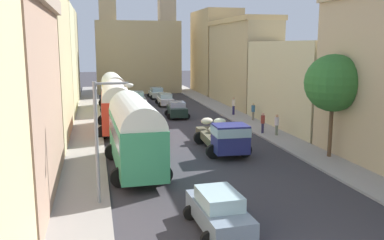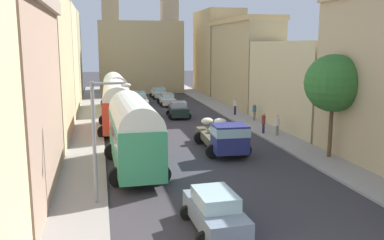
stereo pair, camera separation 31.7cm
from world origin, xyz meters
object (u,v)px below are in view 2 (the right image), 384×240
Objects in this scene: car_0 at (178,110)px; pedestrian_3 at (235,105)px; parked_bus_0 at (134,130)px; car_4 at (142,108)px; parked_bus_1 at (117,104)px; car_5 at (139,98)px; pedestrian_1 at (277,124)px; car_1 at (167,99)px; cargo_truck_0 at (223,136)px; car_3 at (215,211)px; pedestrian_2 at (264,122)px; streetlamp_near at (100,131)px; car_2 at (159,93)px; parked_bus_2 at (115,90)px; pedestrian_0 at (254,111)px.

pedestrian_3 is at bearing -3.54° from car_0.
parked_bus_0 reaches higher than car_4.
parked_bus_1 reaches higher than car_0.
pedestrian_1 is (8.78, -21.20, 0.26)m from car_5.
parked_bus_0 is 11.48m from parked_bus_1.
car_5 is (3.36, 16.21, -1.51)m from parked_bus_1.
car_1 is at bearing -36.00° from car_5.
cargo_truck_0 is 11.99m from car_3.
parked_bus_0 reaches higher than pedestrian_2.
streetlamp_near reaches higher than car_1.
car_5 reaches higher than car_4.
car_2 is 41.06m from car_3.
car_0 is 2.11× the size of pedestrian_2.
car_0 is 0.93× the size of car_3.
pedestrian_1 reaches higher than car_1.
pedestrian_3 is 0.34× the size of streetlamp_near.
car_5 is at bearing 86.02° from car_4.
car_5 is at bearing 97.43° from cargo_truck_0.
parked_bus_0 is 23.09m from parked_bus_2.
cargo_truck_0 is (6.61, -8.73, -1.13)m from parked_bus_1.
parked_bus_2 is 19.17m from pedestrian_2.
cargo_truck_0 is at bearing -120.59° from pedestrian_0.
car_4 is (-3.65, -13.28, 0.03)m from car_2.
pedestrian_0 is (12.30, 13.14, -1.35)m from parked_bus_0.
car_1 is at bearing -89.68° from car_2.
parked_bus_1 reaches higher than car_3.
car_0 is at bearing -31.35° from car_4.
parked_bus_1 is 2.05× the size of car_3.
car_3 is at bearing -109.89° from pedestrian_3.
pedestrian_1 is (11.81, -16.61, -1.17)m from parked_bus_2.
car_4 is at bearing 80.17° from streetlamp_near.
parked_bus_0 is at bearing -145.63° from pedestrian_2.
pedestrian_2 reaches higher than car_5.
parked_bus_2 is (0.33, 11.62, -0.08)m from parked_bus_1.
car_4 is (-3.69, -6.47, 0.04)m from car_1.
pedestrian_3 is at bearing 22.87° from parked_bus_1.
parked_bus_1 is 20.38m from car_3.
streetlamp_near is at bearing -98.29° from car_5.
streetlamp_near is at bearing -135.71° from pedestrian_2.
parked_bus_0 reaches higher than cargo_truck_0.
parked_bus_2 is 5.02× the size of pedestrian_0.
pedestrian_1 is at bearing -53.09° from car_4.
parked_bus_0 is at bearing -103.23° from car_1.
parked_bus_2 is 4.99m from car_4.
parked_bus_2 reaches higher than car_3.
car_1 is at bearing 20.99° from parked_bus_2.
car_1 is at bearing 76.77° from parked_bus_0.
car_0 is 5.80m from pedestrian_3.
pedestrian_0 is at bearing -62.79° from car_1.
pedestrian_2 is at bearing -78.67° from car_2.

